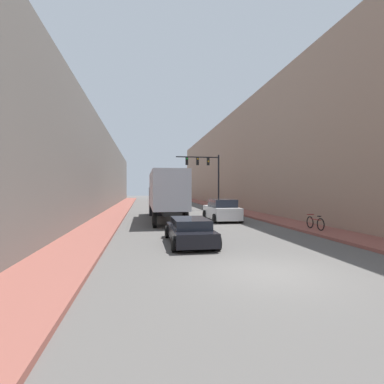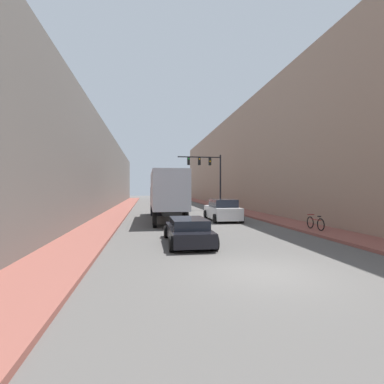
{
  "view_description": "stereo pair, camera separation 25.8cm",
  "coord_description": "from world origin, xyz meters",
  "px_view_note": "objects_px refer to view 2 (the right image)",
  "views": [
    {
      "loc": [
        -3.83,
        -8.59,
        2.57
      ],
      "look_at": [
        -0.6,
        10.95,
        2.34
      ],
      "focal_mm": 28.0,
      "sensor_mm": 36.0,
      "label": 1
    },
    {
      "loc": [
        -3.58,
        -8.63,
        2.57
      ],
      "look_at": [
        -0.6,
        10.95,
        2.34
      ],
      "focal_mm": 28.0,
      "sensor_mm": 36.0,
      "label": 2
    }
  ],
  "objects_px": {
    "semi_truck": "(166,193)",
    "sedan_car": "(188,231)",
    "suv_car": "(222,210)",
    "traffic_signal_gantry": "(209,171)",
    "parked_bicycle": "(315,223)"
  },
  "relations": [
    {
      "from": "suv_car",
      "to": "traffic_signal_gantry",
      "type": "bearing_deg",
      "value": 82.96
    },
    {
      "from": "suv_car",
      "to": "parked_bicycle",
      "type": "relative_size",
      "value": 2.7
    },
    {
      "from": "sedan_car",
      "to": "traffic_signal_gantry",
      "type": "relative_size",
      "value": 0.72
    },
    {
      "from": "semi_truck",
      "to": "suv_car",
      "type": "distance_m",
      "value": 4.79
    },
    {
      "from": "semi_truck",
      "to": "suv_car",
      "type": "relative_size",
      "value": 2.45
    },
    {
      "from": "sedan_car",
      "to": "semi_truck",
      "type": "bearing_deg",
      "value": 91.75
    },
    {
      "from": "parked_bicycle",
      "to": "sedan_car",
      "type": "bearing_deg",
      "value": -162.72
    },
    {
      "from": "semi_truck",
      "to": "traffic_signal_gantry",
      "type": "relative_size",
      "value": 1.83
    },
    {
      "from": "traffic_signal_gantry",
      "to": "parked_bicycle",
      "type": "xyz_separation_m",
      "value": [
        2.35,
        -18.87,
        -4.15
      ]
    },
    {
      "from": "suv_car",
      "to": "parked_bicycle",
      "type": "bearing_deg",
      "value": -61.34
    },
    {
      "from": "sedan_car",
      "to": "traffic_signal_gantry",
      "type": "height_order",
      "value": "traffic_signal_gantry"
    },
    {
      "from": "sedan_car",
      "to": "parked_bicycle",
      "type": "distance_m",
      "value": 8.29
    },
    {
      "from": "suv_car",
      "to": "traffic_signal_gantry",
      "type": "xyz_separation_m",
      "value": [
        1.47,
        11.88,
        3.86
      ]
    },
    {
      "from": "suv_car",
      "to": "traffic_signal_gantry",
      "type": "height_order",
      "value": "traffic_signal_gantry"
    },
    {
      "from": "semi_truck",
      "to": "sedan_car",
      "type": "distance_m",
      "value": 10.84
    }
  ]
}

